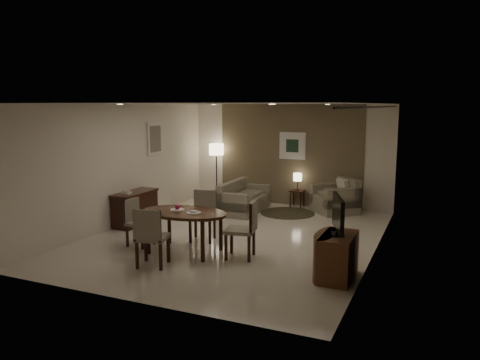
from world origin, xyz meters
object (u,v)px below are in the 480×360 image
at_px(chair_near, 153,237).
at_px(armchair, 335,195).
at_px(sofa, 244,197).
at_px(tv_cabinet, 338,257).
at_px(side_table, 297,198).
at_px(console_desk, 135,208).
at_px(chair_right, 240,229).
at_px(dining_table, 185,232).
at_px(floor_lamp, 217,172).
at_px(chair_far, 202,216).
at_px(chair_left, 140,223).

height_order(chair_near, armchair, chair_near).
bearing_deg(sofa, tv_cabinet, -140.00).
bearing_deg(chair_near, side_table, -113.66).
bearing_deg(tv_cabinet, armchair, 102.90).
distance_m(tv_cabinet, armchair, 4.60).
relative_size(chair_near, sofa, 0.62).
relative_size(console_desk, chair_right, 1.17).
xyz_separation_m(tv_cabinet, side_table, (-2.08, 4.75, -0.12)).
height_order(console_desk, dining_table, dining_table).
distance_m(side_table, floor_lamp, 2.43).
relative_size(chair_far, chair_right, 0.96).
height_order(console_desk, floor_lamp, floor_lamp).
xyz_separation_m(chair_far, side_table, (0.82, 3.77, -0.27)).
bearing_deg(chair_near, sofa, -102.03).
distance_m(console_desk, tv_cabinet, 5.11).
xyz_separation_m(chair_right, sofa, (-1.35, 3.34, -0.13)).
relative_size(console_desk, tv_cabinet, 1.33).
relative_size(tv_cabinet, floor_lamp, 0.56).
bearing_deg(chair_near, chair_far, -106.74).
xyz_separation_m(sofa, side_table, (1.06, 1.10, -0.16)).
xyz_separation_m(dining_table, floor_lamp, (-1.59, 4.51, 0.42)).
height_order(chair_left, chair_right, chair_right).
bearing_deg(chair_far, floor_lamp, 98.99).
relative_size(chair_right, side_table, 2.27).
bearing_deg(chair_right, chair_near, -60.99).
xyz_separation_m(dining_table, sofa, (-0.29, 3.44, 0.00)).
relative_size(chair_right, armchair, 1.05).
bearing_deg(chair_left, chair_right, -82.99).
bearing_deg(chair_near, floor_lamp, -89.01).
bearing_deg(dining_table, chair_right, 5.82).
xyz_separation_m(tv_cabinet, dining_table, (-2.85, 0.20, 0.03)).
bearing_deg(floor_lamp, armchair, -3.75).
bearing_deg(floor_lamp, sofa, -39.26).
bearing_deg(floor_lamp, console_desk, -98.00).
relative_size(chair_far, armchair, 1.00).
relative_size(armchair, side_table, 2.17).
height_order(tv_cabinet, side_table, tv_cabinet).
distance_m(console_desk, chair_right, 3.32).
distance_m(console_desk, armchair, 4.88).
distance_m(console_desk, chair_near, 2.90).
relative_size(sofa, side_table, 3.60).
xyz_separation_m(chair_left, sofa, (0.68, 3.44, -0.07)).
height_order(sofa, floor_lamp, floor_lamp).
distance_m(dining_table, armchair, 4.65).
xyz_separation_m(tv_cabinet, armchair, (-1.03, 4.49, 0.09)).
bearing_deg(side_table, console_desk, -130.85).
bearing_deg(dining_table, side_table, 80.41).
relative_size(dining_table, side_table, 3.59).
distance_m(armchair, side_table, 1.10).
height_order(tv_cabinet, chair_near, chair_near).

